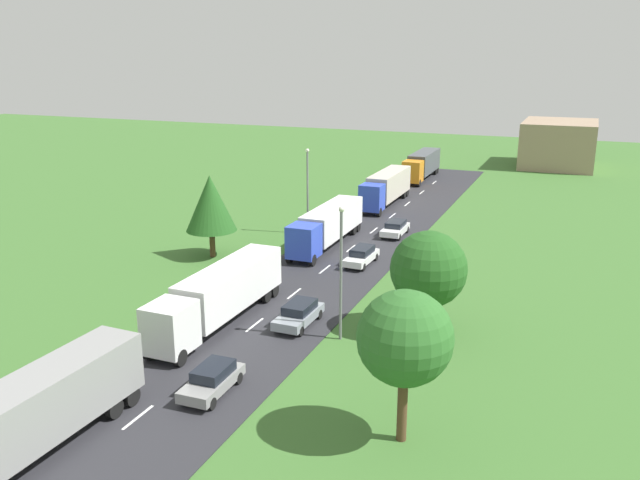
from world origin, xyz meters
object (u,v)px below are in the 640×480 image
car_third (299,314)px  car_fifth (395,228)px  distant_building (559,144)px  truck_lead (20,420)px  truck_second (220,294)px  lamppost_second (341,267)px  tree_birch (405,339)px  tree_oak (429,269)px  truck_third (327,225)px  lamppost_third (308,187)px  car_second (212,379)px  truck_fourth (386,187)px  car_fourth (362,256)px  truck_fifth (422,164)px  tree_maple (211,203)px

car_third → car_fifth: 23.66m
car_third → distant_building: distant_building is taller
truck_lead → truck_second: 16.70m
lamppost_second → tree_birch: size_ratio=1.17×
tree_oak → distant_building: size_ratio=0.48×
truck_third → lamppost_second: lamppost_second is taller
truck_second → distant_building: size_ratio=0.98×
car_third → lamppost_third: bearing=111.8°
lamppost_third → distant_building: lamppost_third is taller
car_second → lamppost_second: (3.83, 9.00, 3.94)m
lamppost_second → lamppost_third: size_ratio=1.01×
truck_second → car_fifth: truck_second is taller
distant_building → car_fifth: bearing=-104.0°
truck_fourth → truck_third: bearing=-90.4°
car_third → car_fourth: (-0.31, 13.78, -0.01)m
car_fifth → lamppost_third: 9.49m
truck_fifth → lamppost_third: bearing=-96.1°
tree_maple → truck_third: bearing=40.2°
car_fifth → tree_birch: bearing=-73.6°
car_third → car_fourth: bearing=91.3°
truck_third → tree_birch: bearing=-62.2°
truck_third → tree_birch: 32.13m
truck_third → car_third: (5.10, -17.93, -1.22)m
car_second → tree_birch: bearing=-2.2°
car_second → tree_maple: tree_maple is taller
car_third → tree_maple: tree_maple is taller
car_second → lamppost_third: bearing=104.3°
truck_lead → lamppost_second: 19.46m
lamppost_second → truck_third: bearing=113.9°
car_fifth → tree_oak: tree_oak is taller
truck_fifth → lamppost_third: (-3.51, -32.70, 2.55)m
truck_third → car_fourth: 6.46m
truck_second → car_second: bearing=-62.1°
truck_fourth → car_fifth: bearing=-69.5°
distant_building → lamppost_second: bearing=-96.8°
truck_lead → truck_second: (0.01, 16.70, -0.03)m
car_fourth → car_fifth: 9.89m
car_fourth → tree_maple: bearing=-168.2°
car_second → tree_maple: (-12.69, 21.02, 3.98)m
truck_third → car_second: (4.55, -27.89, -1.22)m
truck_second → distant_building: bearing=77.2°
car_third → lamppost_third: 23.25m
tree_birch → lamppost_third: bearing=120.1°
lamppost_second → tree_oak: lamppost_second is taller
car_fourth → car_fifth: car_fourth is taller
lamppost_second → car_second: bearing=-113.1°
tree_oak → distant_building: 71.00m
truck_second → car_fourth: (4.59, 15.49, -1.31)m
lamppost_second → tree_birch: 11.45m
truck_second → truck_fourth: 38.11m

